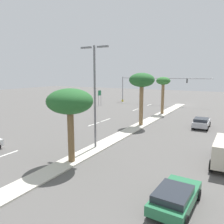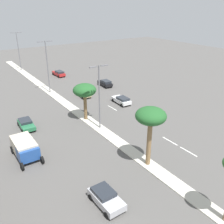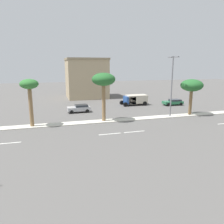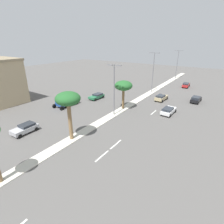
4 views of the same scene
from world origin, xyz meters
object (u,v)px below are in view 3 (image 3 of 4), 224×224
(palm_tree_outboard, at_px, (192,86))
(sedan_silver_left, at_px, (79,108))
(palm_tree_inboard, at_px, (104,81))
(street_lamp_outboard, at_px, (172,82))
(box_truck, at_px, (134,99))
(commercial_building, at_px, (86,78))
(palm_tree_near, at_px, (29,88))
(sedan_green_front, at_px, (173,102))

(palm_tree_outboard, xyz_separation_m, sedan_silver_left, (-7.47, -17.77, -4.19))
(palm_tree_inboard, xyz_separation_m, street_lamp_outboard, (0.20, 11.16, -0.34))
(palm_tree_outboard, distance_m, box_truck, 13.17)
(commercial_building, xyz_separation_m, box_truck, (14.12, 7.70, -3.79))
(palm_tree_near, relative_size, box_truck, 1.17)
(palm_tree_inboard, distance_m, box_truck, 15.69)
(sedan_silver_left, bearing_deg, palm_tree_inboard, 19.22)
(palm_tree_outboard, bearing_deg, street_lamp_outboard, -85.86)
(palm_tree_near, xyz_separation_m, sedan_silver_left, (-7.65, 7.57, -4.66))
(palm_tree_near, xyz_separation_m, palm_tree_inboard, (-0.10, 10.21, 0.68))
(palm_tree_outboard, relative_size, street_lamp_outboard, 0.62)
(palm_tree_outboard, xyz_separation_m, sedan_green_front, (-8.99, 2.34, -4.25))
(palm_tree_near, bearing_deg, sedan_green_front, 108.35)
(commercial_building, xyz_separation_m, sedan_green_front, (16.48, 15.59, -4.35))
(palm_tree_near, distance_m, sedan_silver_left, 11.73)
(palm_tree_inboard, height_order, street_lamp_outboard, street_lamp_outboard)
(sedan_silver_left, bearing_deg, street_lamp_outboard, 60.66)
(box_truck, bearing_deg, palm_tree_near, -59.75)
(street_lamp_outboard, relative_size, sedan_silver_left, 2.40)
(box_truck, bearing_deg, palm_tree_outboard, 26.04)
(sedan_green_front, xyz_separation_m, box_truck, (-2.36, -7.89, 0.55))
(sedan_green_front, height_order, box_truck, box_truck)
(palm_tree_inboard, height_order, palm_tree_outboard, palm_tree_inboard)
(palm_tree_inboard, bearing_deg, commercial_building, 175.80)
(commercial_building, relative_size, palm_tree_inboard, 1.43)
(sedan_green_front, distance_m, sedan_silver_left, 20.17)
(commercial_building, height_order, box_truck, commercial_building)
(palm_tree_near, height_order, sedan_silver_left, palm_tree_near)
(palm_tree_inboard, bearing_deg, palm_tree_outboard, 90.33)
(commercial_building, xyz_separation_m, palm_tree_near, (25.66, -12.09, 0.38))
(commercial_building, xyz_separation_m, sedan_silver_left, (18.00, -4.51, -4.28))
(commercial_building, bearing_deg, street_lamp_outboard, 19.82)
(palm_tree_inboard, distance_m, palm_tree_outboard, 15.18)
(sedan_green_front, height_order, sedan_silver_left, sedan_silver_left)
(sedan_silver_left, bearing_deg, commercial_building, 165.93)
(palm_tree_outboard, distance_m, sedan_green_front, 10.22)
(palm_tree_near, bearing_deg, palm_tree_outboard, 90.42)
(commercial_building, bearing_deg, palm_tree_near, -25.23)
(palm_tree_near, height_order, street_lamp_outboard, street_lamp_outboard)
(commercial_building, bearing_deg, sedan_green_front, 43.42)
(palm_tree_inboard, relative_size, palm_tree_outboard, 1.20)
(palm_tree_inboard, xyz_separation_m, box_truck, (-11.44, 9.58, -4.85))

